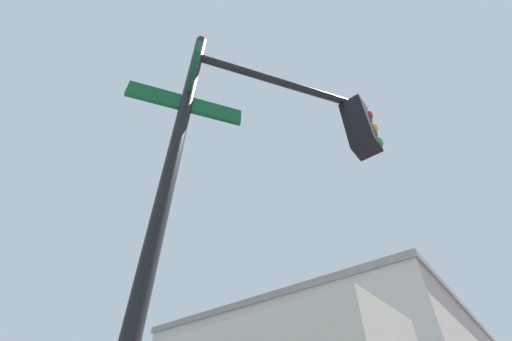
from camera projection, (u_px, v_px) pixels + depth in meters
The scene contains 1 object.
traffic_signal_near at pixel (279, 149), 3.16m from camera, with size 1.70×2.41×5.43m.
Camera 1 is at (-5.12, -7.67, 1.57)m, focal length 22.76 mm.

